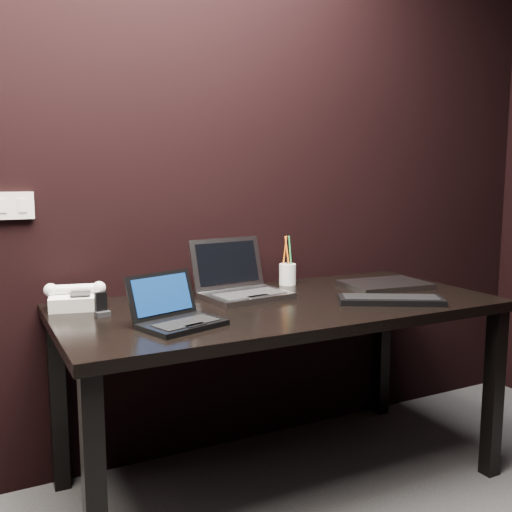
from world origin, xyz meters
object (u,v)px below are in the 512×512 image
mobile_phone (101,307)px  ext_keyboard (391,300)px  pen_cup (288,273)px  desk (281,322)px  silver_laptop (241,286)px  closed_laptop (385,285)px  netbook (176,315)px  desk_phone (76,298)px

mobile_phone → ext_keyboard: bearing=-16.0°
mobile_phone → pen_cup: bearing=13.3°
desk → pen_cup: 0.39m
ext_keyboard → silver_laptop: bearing=141.8°
closed_laptop → pen_cup: bearing=144.0°
pen_cup → closed_laptop: bearing=-36.0°
netbook → silver_laptop: 0.49m
mobile_phone → silver_laptop: bearing=6.8°
desk → mobile_phone: (-0.67, 0.10, 0.11)m
silver_laptop → pen_cup: bearing=24.9°
netbook → desk_phone: (-0.25, 0.40, 0.01)m
desk → mobile_phone: bearing=171.4°
pen_cup → desk_phone: bearing=-176.9°
desk_phone → closed_laptop: bearing=-9.0°
silver_laptop → mobile_phone: bearing=-173.2°
netbook → pen_cup: (0.68, 0.45, 0.02)m
desk → pen_cup: pen_cup is taller
ext_keyboard → pen_cup: pen_cup is taller
desk_phone → silver_laptop: bearing=-7.9°
desk → netbook: (-0.48, -0.14, 0.11)m
pen_cup → mobile_phone: bearing=-166.7°
desk → silver_laptop: silver_laptop is taller
netbook → pen_cup: 0.82m
pen_cup → netbook: bearing=-146.7°
ext_keyboard → closed_laptop: (0.18, 0.25, -0.00)m
netbook → closed_laptop: 1.05m
netbook → ext_keyboard: (0.85, -0.06, -0.02)m
ext_keyboard → pen_cup: (-0.17, 0.51, 0.04)m
closed_laptop → desk_phone: desk_phone is taller
desk_phone → mobile_phone: bearing=-68.8°
netbook → ext_keyboard: netbook is taller
closed_laptop → netbook: bearing=-169.3°
desk → ext_keyboard: (0.38, -0.20, 0.09)m
netbook → desk_phone: 0.47m
desk → closed_laptop: size_ratio=4.52×
desk → desk_phone: size_ratio=7.52×
netbook → ext_keyboard: bearing=-3.9°
desk_phone → mobile_phone: 0.17m
netbook → silver_laptop: bearing=39.0°
silver_laptop → mobile_phone: size_ratio=4.34×
desk → desk_phone: (-0.73, 0.26, 0.12)m
netbook → mobile_phone: 0.31m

